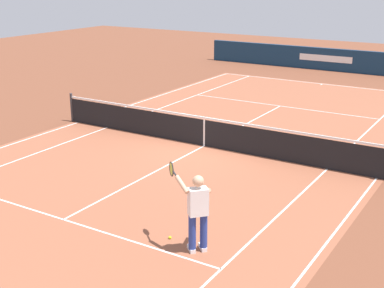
% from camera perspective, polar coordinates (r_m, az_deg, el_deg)
% --- Properties ---
extents(ground_plane, '(60.00, 60.00, 0.00)m').
position_cam_1_polar(ground_plane, '(17.43, 1.31, -0.21)').
color(ground_plane, brown).
extents(court_slab, '(24.20, 11.40, 0.00)m').
position_cam_1_polar(court_slab, '(17.43, 1.31, -0.20)').
color(court_slab, '#935138').
rests_on(court_slab, ground_plane).
extents(court_line_markings, '(23.85, 11.05, 0.01)m').
position_cam_1_polar(court_line_markings, '(17.43, 1.32, -0.19)').
color(court_line_markings, white).
rests_on(court_line_markings, ground_plane).
extents(tennis_net, '(0.10, 11.70, 1.08)m').
position_cam_1_polar(tennis_net, '(17.28, 1.33, 1.34)').
color(tennis_net, '#2D2D33').
rests_on(tennis_net, ground_plane).
extents(stadium_barrier, '(0.26, 17.00, 1.27)m').
position_cam_1_polar(stadium_barrier, '(31.71, 16.14, 8.52)').
color(stadium_barrier, '#112D4C').
rests_on(stadium_barrier, ground_plane).
extents(tennis_player_near, '(0.75, 1.15, 1.70)m').
position_cam_1_polar(tennis_player_near, '(10.67, 0.54, -6.94)').
color(tennis_player_near, navy).
rests_on(tennis_player_near, ground_plane).
extents(tennis_ball, '(0.07, 0.07, 0.07)m').
position_cam_1_polar(tennis_ball, '(11.53, -2.37, -9.94)').
color(tennis_ball, '#CCE01E').
rests_on(tennis_ball, ground_plane).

